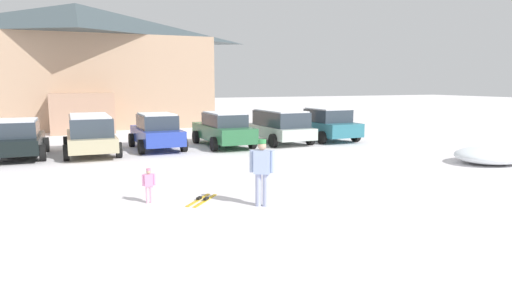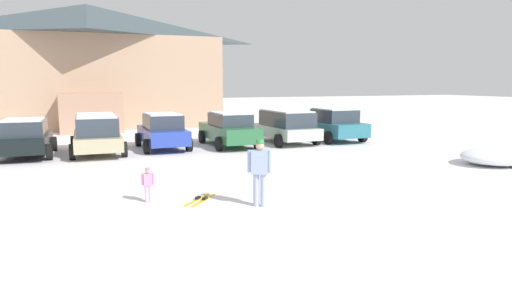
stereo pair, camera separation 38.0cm
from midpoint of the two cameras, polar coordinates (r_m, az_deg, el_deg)
The scene contains 12 objects.
ground at distance 8.24m, azimuth 13.86°, elevation -12.97°, with size 160.00×160.00×0.00m, color white.
ski_lodge at distance 35.02m, azimuth -21.59°, elevation 10.32°, with size 17.90×12.39×8.44m.
parked_black_sedan at distance 20.85m, azimuth -28.11°, elevation 1.69°, with size 2.24×4.21×1.57m.
parked_beige_suv at distance 20.62m, azimuth -20.49°, elevation 2.41°, with size 2.27×4.79×1.68m.
parked_blue_hatchback at distance 21.25m, azimuth -12.82°, elevation 2.72°, with size 2.10×4.08×1.65m.
parked_green_coupe at distance 21.85m, azimuth -4.62°, elevation 3.08°, with size 2.08×4.65×1.63m.
parked_silver_wagon at distance 22.94m, azimuth 2.56°, elevation 3.54°, with size 2.28×4.25×1.66m.
parked_teal_hatchback at distance 24.33m, azimuth 8.29°, elevation 3.66°, with size 2.28×4.23×1.69m.
skier_child_in_pink_snowsuit at distance 11.88m, azimuth -14.14°, elevation -3.67°, with size 0.33×0.16×0.89m.
skier_adult_in_blue_parka at distance 11.15m, azimuth -0.22°, elevation -1.91°, with size 0.54×0.42×1.67m.
pair_of_skis at distance 11.98m, azimuth -7.68°, elevation -5.75°, with size 1.10×1.22×0.08m.
plowed_snow_pile at distance 19.28m, azimuth 26.85°, elevation -0.19°, with size 2.92×2.34×0.62m, color white.
Camera 1 is at (-4.90, -5.96, 3.04)m, focal length 32.00 mm.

